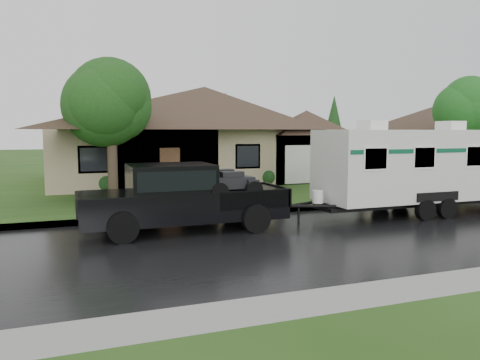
% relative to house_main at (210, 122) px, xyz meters
% --- Properties ---
extents(ground, '(140.00, 140.00, 0.00)m').
position_rel_house_main_xyz_m(ground, '(-2.29, -13.84, -3.59)').
color(ground, '#264A17').
rests_on(ground, ground).
extents(road, '(140.00, 8.00, 0.01)m').
position_rel_house_main_xyz_m(road, '(-2.29, -15.84, -3.59)').
color(road, black).
rests_on(road, ground).
extents(curb, '(140.00, 0.50, 0.15)m').
position_rel_house_main_xyz_m(curb, '(-2.29, -11.59, -3.52)').
color(curb, gray).
rests_on(curb, ground).
extents(lawn, '(140.00, 26.00, 0.15)m').
position_rel_house_main_xyz_m(lawn, '(-2.29, 1.16, -3.52)').
color(lawn, '#264A17').
rests_on(lawn, ground).
extents(house_main, '(19.44, 10.80, 6.90)m').
position_rel_house_main_xyz_m(house_main, '(0.00, 0.00, 0.00)').
color(house_main, tan).
rests_on(house_main, lawn).
extents(house_neighbor, '(15.12, 9.72, 6.45)m').
position_rel_house_main_xyz_m(house_neighbor, '(19.97, 0.50, -0.27)').
color(house_neighbor, tan).
rests_on(house_neighbor, lawn).
extents(tree_left_green, '(3.52, 3.52, 5.83)m').
position_rel_house_main_xyz_m(tree_left_green, '(-6.57, -8.16, 0.60)').
color(tree_left_green, '#382B1E').
rests_on(tree_left_green, lawn).
extents(tree_right_green, '(3.68, 3.68, 6.09)m').
position_rel_house_main_xyz_m(tree_right_green, '(13.02, -7.01, 0.78)').
color(tree_right_green, '#382B1E').
rests_on(tree_right_green, lawn).
extents(shrub_row, '(13.60, 1.00, 1.00)m').
position_rel_house_main_xyz_m(shrub_row, '(-0.29, -4.54, -2.94)').
color(shrub_row, '#143814').
rests_on(shrub_row, lawn).
extents(pickup_truck, '(6.25, 2.37, 2.08)m').
position_rel_house_main_xyz_m(pickup_truck, '(-5.04, -13.68, -2.48)').
color(pickup_truck, black).
rests_on(pickup_truck, ground).
extents(travel_trailer, '(7.70, 2.71, 3.46)m').
position_rel_house_main_xyz_m(travel_trailer, '(3.78, -13.68, -1.76)').
color(travel_trailer, silver).
rests_on(travel_trailer, ground).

